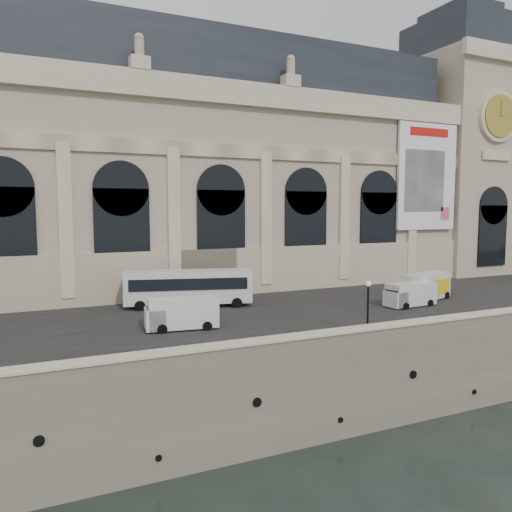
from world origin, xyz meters
The scene contains 11 objects.
ground centered at (0.00, 0.00, 0.00)m, with size 260.00×260.00×0.00m, color black.
quay centered at (0.00, 35.00, 3.00)m, with size 160.00×70.00×6.00m, color gray.
street centered at (0.00, 14.00, 6.03)m, with size 160.00×24.00×0.06m, color #2D2D2D.
parapet centered at (0.00, 0.60, 6.62)m, with size 160.00×1.40×1.21m.
museum centered at (-5.98, 30.86, 19.72)m, with size 69.00×18.70×29.10m.
clock_pavilion centered at (34.00, 27.93, 23.42)m, with size 13.00×14.72×36.70m.
bus_left centered at (-8.80, 17.83, 7.93)m, with size 11.87×5.33×3.43m.
van_b centered at (-12.01, 9.82, 7.23)m, with size 5.63×2.78×2.41m.
van_c centered at (9.82, 9.45, 7.15)m, with size 5.17×2.40×2.24m.
box_truck centered at (13.51, 11.24, 7.37)m, with size 7.06×4.07×2.72m.
lamp_right centered at (-0.32, 2.16, 8.02)m, with size 0.41×0.41×4.06m.
Camera 1 is at (-22.04, -26.27, 15.21)m, focal length 35.00 mm.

